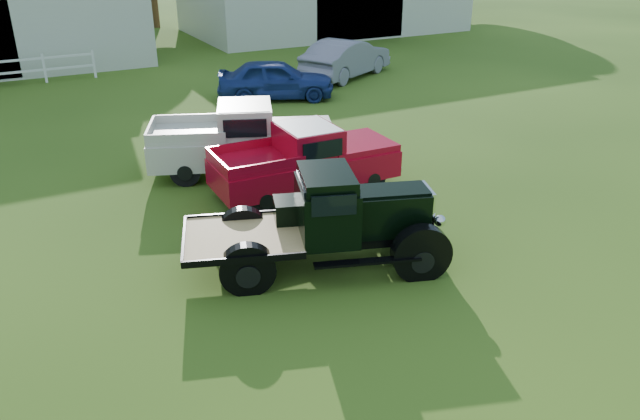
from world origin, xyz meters
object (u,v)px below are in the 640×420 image
vintage_flatbed (322,220)px  misc_car_grey (346,58)px  misc_car_blue (276,79)px  white_pickup (242,139)px  red_pickup (305,159)px

vintage_flatbed → misc_car_grey: 16.56m
misc_car_blue → vintage_flatbed: bearing=-176.3°
white_pickup → misc_car_blue: size_ratio=1.15×
misc_car_grey → vintage_flatbed: bearing=120.1°
vintage_flatbed → misc_car_blue: (4.44, 12.14, -0.24)m
misc_car_blue → misc_car_grey: bearing=-41.2°
vintage_flatbed → white_pickup: bearing=103.2°
vintage_flatbed → red_pickup: bearing=87.0°
white_pickup → red_pickup: bearing=-45.7°
red_pickup → misc_car_grey: red_pickup is taller
red_pickup → vintage_flatbed: bearing=-110.7°
red_pickup → white_pickup: 2.18m
red_pickup → misc_car_blue: bearing=71.2°
white_pickup → misc_car_blue: white_pickup is taller
red_pickup → misc_car_blue: red_pickup is taller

